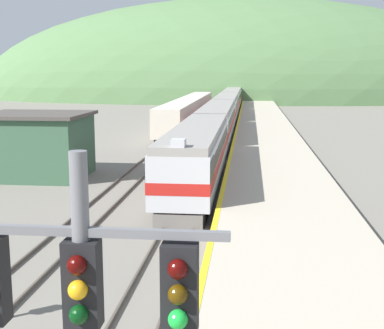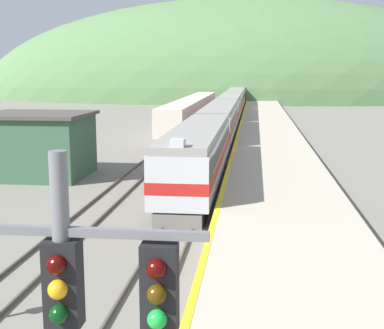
{
  "view_description": "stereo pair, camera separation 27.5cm",
  "coord_description": "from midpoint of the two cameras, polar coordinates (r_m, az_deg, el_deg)",
  "views": [
    {
      "loc": [
        3.21,
        -3.65,
        7.35
      ],
      "look_at": [
        0.16,
        24.77,
        2.3
      ],
      "focal_mm": 50.0,
      "sensor_mm": 36.0,
      "label": 1
    },
    {
      "loc": [
        3.48,
        -3.62,
        7.35
      ],
      "look_at": [
        0.16,
        24.77,
        2.3
      ],
      "focal_mm": 50.0,
      "sensor_mm": 36.0,
      "label": 2
    }
  ],
  "objects": [
    {
      "name": "track_main",
      "position": [
        74.07,
        4.07,
        4.36
      ],
      "size": [
        1.52,
        180.0,
        0.16
      ],
      "color": "#4C443D",
      "rests_on": "ground"
    },
    {
      "name": "track_siding",
      "position": [
        74.44,
        0.4,
        4.41
      ],
      "size": [
        1.52,
        180.0,
        0.16
      ],
      "color": "#4C443D",
      "rests_on": "ground"
    },
    {
      "name": "platform",
      "position": [
        54.09,
        8.34,
        2.67
      ],
      "size": [
        6.43,
        140.0,
        1.08
      ],
      "color": "#B2A893",
      "rests_on": "ground"
    },
    {
      "name": "distant_hills",
      "position": [
        144.76,
        5.38,
        7.06
      ],
      "size": [
        143.07,
        64.38,
        51.92
      ],
      "color": "#517547",
      "rests_on": "ground"
    },
    {
      "name": "station_shed",
      "position": [
        38.73,
        -15.97,
        2.06
      ],
      "size": [
        7.23,
        6.31,
        4.46
      ],
      "color": "#385B42",
      "rests_on": "ground"
    },
    {
      "name": "express_train_lead_car",
      "position": [
        33.55,
        0.88,
        1.06
      ],
      "size": [
        3.03,
        19.21,
        4.25
      ],
      "color": "black",
      "rests_on": "ground"
    },
    {
      "name": "carriage_second",
      "position": [
        54.64,
        3.15,
        4.51
      ],
      "size": [
        3.02,
        21.19,
        3.89
      ],
      "color": "black",
      "rests_on": "ground"
    },
    {
      "name": "carriage_third",
      "position": [
        76.61,
        4.18,
        6.07
      ],
      "size": [
        3.02,
        21.19,
        3.89
      ],
      "color": "black",
      "rests_on": "ground"
    },
    {
      "name": "carriage_fourth",
      "position": [
        98.62,
        4.76,
        6.94
      ],
      "size": [
        3.02,
        21.19,
        3.89
      ],
      "color": "black",
      "rests_on": "ground"
    },
    {
      "name": "carriage_fifth",
      "position": [
        120.66,
        5.13,
        7.49
      ],
      "size": [
        3.02,
        21.19,
        3.89
      ],
      "color": "black",
      "rests_on": "ground"
    },
    {
      "name": "siding_train",
      "position": [
        71.7,
        0.17,
        5.66
      ],
      "size": [
        2.9,
        42.08,
        3.69
      ],
      "color": "black",
      "rests_on": "ground"
    }
  ]
}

